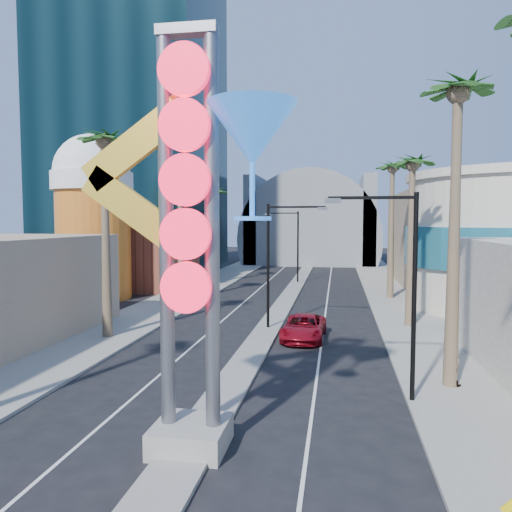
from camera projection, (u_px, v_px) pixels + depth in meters
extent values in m
plane|color=black|center=(156.00, 504.00, 12.23)|extent=(240.00, 240.00, 0.00)
cube|color=gray|center=(192.00, 292.00, 48.21)|extent=(5.00, 100.00, 0.15)
cube|color=gray|center=(395.00, 297.00, 45.15)|extent=(5.00, 100.00, 0.15)
cube|color=gray|center=(293.00, 290.00, 49.63)|extent=(1.60, 84.00, 0.15)
cube|color=black|center=(136.00, 83.00, 65.22)|extent=(20.00, 20.00, 50.00)
cube|color=brown|center=(140.00, 249.00, 51.94)|extent=(10.00, 10.00, 8.00)
cube|color=tan|center=(442.00, 238.00, 56.55)|extent=(10.00, 20.00, 10.00)
cylinder|color=#C8741A|center=(94.00, 243.00, 44.16)|extent=(6.40, 6.40, 10.00)
cylinder|color=white|center=(92.00, 181.00, 43.78)|extent=(7.00, 7.00, 1.60)
sphere|color=white|center=(92.00, 172.00, 43.72)|extent=(6.60, 6.60, 6.60)
cylinder|color=slate|center=(311.00, 239.00, 82.83)|extent=(22.00, 16.00, 22.00)
cube|color=slate|center=(258.00, 221.00, 84.07)|extent=(2.00, 16.00, 14.00)
cube|color=slate|center=(367.00, 221.00, 81.17)|extent=(2.00, 16.00, 14.00)
cube|color=gray|center=(191.00, 436.00, 15.16)|extent=(2.20, 2.20, 0.80)
cylinder|color=slate|center=(166.00, 235.00, 14.84)|extent=(0.44, 0.44, 12.00)
cylinder|color=slate|center=(212.00, 236.00, 14.62)|extent=(0.44, 0.44, 12.00)
cube|color=slate|center=(187.00, 30.00, 14.32)|extent=(1.80, 0.50, 0.30)
cylinder|color=#F31537|center=(184.00, 69.00, 14.06)|extent=(1.50, 0.25, 1.50)
cylinder|color=#F31537|center=(184.00, 125.00, 14.16)|extent=(1.50, 0.25, 1.50)
cylinder|color=#F31537|center=(185.00, 180.00, 14.27)|extent=(1.50, 0.25, 1.50)
cylinder|color=#F31537|center=(185.00, 234.00, 14.38)|extent=(1.50, 0.25, 1.50)
cylinder|color=#F31537|center=(186.00, 287.00, 14.49)|extent=(1.50, 0.25, 1.50)
cube|color=yellow|center=(136.00, 144.00, 14.80)|extent=(3.47, 0.25, 2.80)
cube|color=yellow|center=(137.00, 212.00, 14.94)|extent=(3.47, 0.25, 2.80)
cone|color=blue|center=(252.00, 134.00, 14.22)|extent=(2.60, 2.60, 1.80)
cylinder|color=blue|center=(252.00, 191.00, 14.33)|extent=(0.16, 0.16, 1.60)
cylinder|color=blue|center=(252.00, 219.00, 14.39)|extent=(1.10, 1.10, 0.12)
cylinder|color=black|center=(268.00, 267.00, 31.64)|extent=(0.18, 0.18, 8.00)
cube|color=black|center=(297.00, 207.00, 31.08)|extent=(3.60, 0.12, 0.12)
cube|color=slate|center=(323.00, 209.00, 30.83)|extent=(0.60, 0.25, 0.18)
cylinder|color=black|center=(298.00, 247.00, 55.27)|extent=(0.18, 0.18, 8.00)
cube|color=black|center=(282.00, 213.00, 55.29)|extent=(3.60, 0.12, 0.12)
cube|color=slate|center=(268.00, 214.00, 55.55)|extent=(0.60, 0.25, 0.18)
cylinder|color=black|center=(414.00, 299.00, 18.67)|extent=(0.18, 0.18, 8.00)
cube|color=black|center=(372.00, 198.00, 18.66)|extent=(3.24, 0.12, 0.12)
cube|color=slate|center=(333.00, 201.00, 18.90)|extent=(0.60, 0.25, 0.18)
cylinder|color=brown|center=(106.00, 241.00, 29.03)|extent=(0.40, 0.40, 11.50)
sphere|color=#184919|center=(104.00, 141.00, 28.63)|extent=(2.40, 2.40, 2.40)
cylinder|color=brown|center=(181.00, 243.00, 42.87)|extent=(0.40, 0.40, 10.00)
sphere|color=#184919|center=(180.00, 185.00, 42.52)|extent=(2.40, 2.40, 2.40)
cylinder|color=brown|center=(215.00, 239.00, 54.68)|extent=(0.40, 0.40, 10.00)
sphere|color=#184919|center=(214.00, 193.00, 54.33)|extent=(2.40, 2.40, 2.40)
cylinder|color=brown|center=(454.00, 244.00, 20.20)|extent=(0.40, 0.40, 12.00)
sphere|color=#184919|center=(458.00, 93.00, 19.78)|extent=(2.40, 2.40, 2.40)
cylinder|color=brown|center=(411.00, 247.00, 32.07)|extent=(0.40, 0.40, 10.50)
sphere|color=#184919|center=(413.00, 165.00, 31.70)|extent=(2.40, 2.40, 2.40)
cylinder|color=brown|center=(391.00, 234.00, 43.85)|extent=(0.40, 0.40, 11.50)
sphere|color=#184919|center=(393.00, 168.00, 43.44)|extent=(2.40, 2.40, 2.40)
imported|color=maroon|center=(304.00, 327.00, 29.15)|extent=(2.56, 5.22, 1.43)
imported|color=gray|center=(452.00, 366.00, 20.59)|extent=(0.93, 0.83, 1.57)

